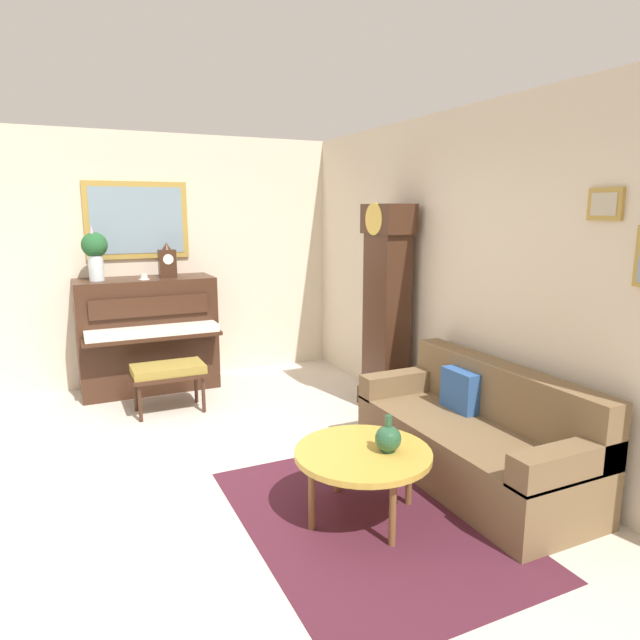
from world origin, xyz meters
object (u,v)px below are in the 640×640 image
object	(u,v)px
piano_bench	(168,372)
flower_vase	(95,250)
grandfather_clock	(386,314)
green_jug	(388,438)
couch	(475,438)
piano	(148,334)
teacup	(144,277)
mantel_clock	(167,262)
coffee_table	(363,455)

from	to	relation	value
piano_bench	flower_vase	world-z (taller)	flower_vase
grandfather_clock	green_jug	size ratio (longest dim) A/B	8.46
green_jug	couch	bearing A→B (deg)	102.54
piano	couch	xyz separation A→B (m)	(3.20, 1.85, -0.31)
grandfather_clock	flower_vase	bearing A→B (deg)	-122.95
piano	piano_bench	bearing A→B (deg)	4.06
couch	teacup	world-z (taller)	teacup
couch	mantel_clock	distance (m)	3.74
mantel_clock	flower_vase	size ratio (longest dim) A/B	0.66
piano_bench	flower_vase	xyz separation A→B (m)	(-0.82, -0.53, 1.15)
mantel_clock	teacup	world-z (taller)	mantel_clock
piano_bench	coffee_table	bearing A→B (deg)	17.17
piano	teacup	distance (m)	0.65
flower_vase	mantel_clock	bearing A→B (deg)	89.96
couch	green_jug	xyz separation A→B (m)	(0.20, -0.88, 0.23)
mantel_clock	green_jug	xyz separation A→B (m)	(3.39, 0.72, -0.87)
piano	mantel_clock	xyz separation A→B (m)	(0.00, 0.25, 0.79)
couch	mantel_clock	size ratio (longest dim) A/B	5.00
piano	green_jug	xyz separation A→B (m)	(3.40, 0.97, -0.08)
piano_bench	mantel_clock	distance (m)	1.31
piano	teacup	size ratio (longest dim) A/B	12.41
piano_bench	teacup	distance (m)	1.12
green_jug	teacup	bearing A→B (deg)	-163.27
piano_bench	couch	xyz separation A→B (m)	(2.38, 1.79, -0.09)
piano_bench	coffee_table	distance (m)	2.61
piano	green_jug	size ratio (longest dim) A/B	6.00
coffee_table	piano	bearing A→B (deg)	-165.96
teacup	piano	bearing A→B (deg)	169.92
flower_vase	piano	bearing A→B (deg)	90.27
green_jug	mantel_clock	bearing A→B (deg)	-168.05
mantel_clock	green_jug	distance (m)	3.57
teacup	green_jug	bearing A→B (deg)	16.73
piano_bench	teacup	world-z (taller)	teacup
green_jug	piano_bench	bearing A→B (deg)	-160.54
piano	piano_bench	size ratio (longest dim) A/B	2.06
piano_bench	grandfather_clock	distance (m)	2.21
grandfather_clock	couch	world-z (taller)	grandfather_clock
teacup	mantel_clock	bearing A→B (deg)	112.04
coffee_table	teacup	world-z (taller)	teacup
coffee_table	teacup	xyz separation A→B (m)	(-3.21, -0.85, 0.84)
piano	grandfather_clock	size ratio (longest dim) A/B	0.71
piano_bench	coffee_table	xyz separation A→B (m)	(2.50, 0.77, 0.02)
piano_bench	coffee_table	world-z (taller)	piano_bench
grandfather_clock	green_jug	world-z (taller)	grandfather_clock
piano_bench	teacup	bearing A→B (deg)	-173.72
couch	coffee_table	world-z (taller)	couch
piano	mantel_clock	distance (m)	0.82
piano_bench	couch	world-z (taller)	couch
piano	teacup	bearing A→B (deg)	-10.08
piano	grandfather_clock	bearing A→B (deg)	51.31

